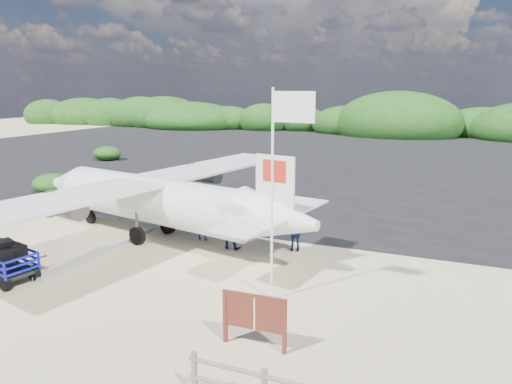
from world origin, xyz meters
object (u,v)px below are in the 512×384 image
baggage_cart (7,279)px  crew_b (231,225)px  signboard (254,347)px  crew_c (296,233)px  aircraft_small (269,146)px  flagpole (271,299)px  crew_a (202,221)px

baggage_cart → crew_b: crew_b is taller
baggage_cart → signboard: bearing=7.3°
crew_c → signboard: bearing=78.7°
signboard → aircraft_small: (-13.70, 37.54, 0.00)m
baggage_cart → aircraft_small: bearing=108.7°
flagpole → signboard: (0.52, -2.61, 0.00)m
crew_b → crew_c: crew_b is taller
signboard → crew_a: crew_a is taller
flagpole → aircraft_small: (-13.18, 34.93, 0.00)m
crew_a → crew_c: bearing=-176.5°
signboard → flagpole: bearing=99.5°
signboard → aircraft_small: aircraft_small is taller
signboard → crew_c: bearing=97.2°
crew_c → baggage_cart: bearing=17.1°
crew_a → crew_c: size_ratio=1.11×
baggage_cart → signboard: signboard is taller
flagpole → crew_a: 6.17m
flagpole → baggage_cart: bearing=-167.4°
flagpole → crew_a: bearing=138.1°
crew_a → aircraft_small: (-8.63, 30.85, -0.82)m
crew_c → crew_b: bearing=-7.2°
aircraft_small → flagpole: bearing=74.8°
baggage_cart → crew_c: size_ratio=1.60×
crew_b → aircraft_small: 32.91m
baggage_cart → crew_a: crew_a is taller
crew_a → crew_b: 1.58m
baggage_cart → crew_b: bearing=56.7°
flagpole → crew_b: size_ratio=3.33×
flagpole → crew_a: flagpole is taller
baggage_cart → crew_a: 7.27m
crew_b → baggage_cart: bearing=50.3°
aircraft_small → signboard: bearing=74.2°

